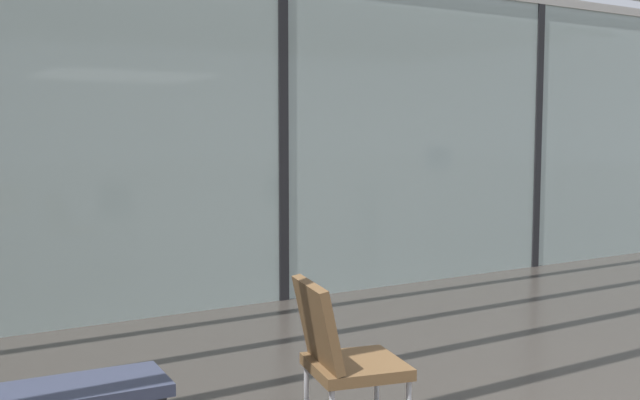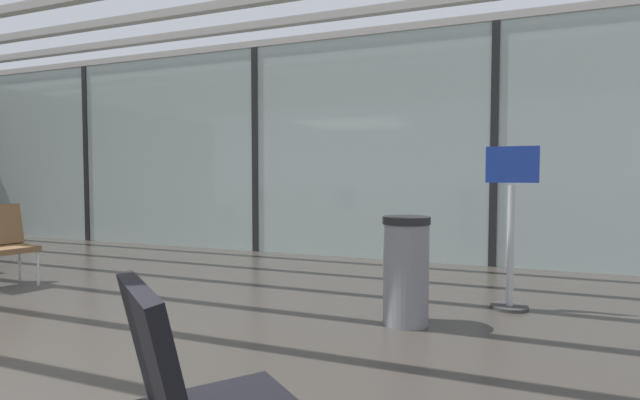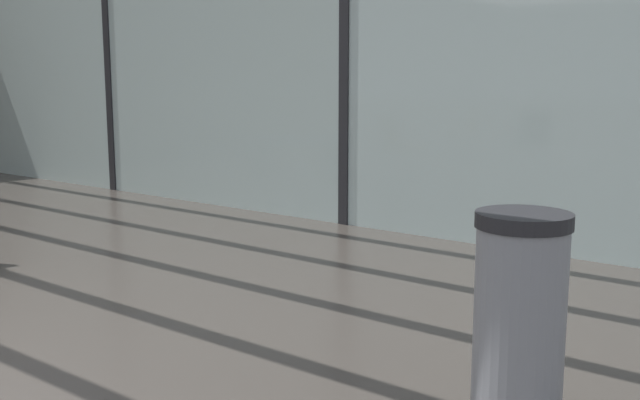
# 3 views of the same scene
# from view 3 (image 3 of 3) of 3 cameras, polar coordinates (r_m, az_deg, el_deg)

# --- Properties ---
(glass_curtain_wall) EXTENTS (14.00, 0.08, 3.16)m
(glass_curtain_wall) POSITION_cam_3_polar(r_m,az_deg,el_deg) (6.93, 2.08, 11.10)
(glass_curtain_wall) COLOR #A3B7B2
(glass_curtain_wall) RESTS_ON ground
(window_mullion_0) EXTENTS (0.10, 0.12, 3.16)m
(window_mullion_0) POSITION_cam_3_polar(r_m,az_deg,el_deg) (9.42, -15.72, 10.33)
(window_mullion_0) COLOR black
(window_mullion_0) RESTS_ON ground
(window_mullion_1) EXTENTS (0.10, 0.12, 3.16)m
(window_mullion_1) POSITION_cam_3_polar(r_m,az_deg,el_deg) (6.93, 2.08, 11.10)
(window_mullion_1) COLOR black
(window_mullion_1) RESTS_ON ground
(parked_airplane) EXTENTS (13.96, 3.91, 3.91)m
(parked_airplane) POSITION_cam_3_polar(r_m,az_deg,el_deg) (12.24, 21.36, 11.52)
(parked_airplane) COLOR silver
(parked_airplane) RESTS_ON ground
(trash_bin) EXTENTS (0.38, 0.38, 0.86)m
(trash_bin) POSITION_cam_3_polar(r_m,az_deg,el_deg) (3.10, 15.00, -8.72)
(trash_bin) COLOR slate
(trash_bin) RESTS_ON ground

